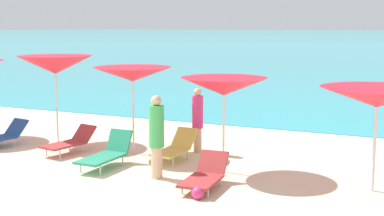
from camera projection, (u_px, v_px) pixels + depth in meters
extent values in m
cube|color=beige|center=(222.00, 122.00, 18.83)|extent=(50.00, 100.00, 0.30)
cylinder|color=silver|center=(57.00, 102.00, 14.67)|extent=(0.05, 0.05, 2.29)
cone|color=red|center=(55.00, 65.00, 14.51)|extent=(2.24, 2.24, 0.50)
sphere|color=silver|center=(55.00, 59.00, 14.49)|extent=(0.07, 0.07, 0.07)
cylinder|color=silver|center=(133.00, 112.00, 13.37)|extent=(0.05, 0.05, 2.11)
cone|color=red|center=(132.00, 74.00, 13.22)|extent=(2.09, 2.09, 0.36)
sphere|color=silver|center=(132.00, 69.00, 13.20)|extent=(0.07, 0.07, 0.07)
cylinder|color=silver|center=(224.00, 127.00, 11.63)|extent=(0.05, 0.05, 2.01)
cone|color=red|center=(224.00, 86.00, 11.49)|extent=(2.07, 2.07, 0.39)
sphere|color=silver|center=(224.00, 81.00, 11.47)|extent=(0.07, 0.07, 0.07)
cylinder|color=silver|center=(375.00, 142.00, 10.27)|extent=(0.06, 0.06, 1.96)
cone|color=red|center=(377.00, 97.00, 10.14)|extent=(2.42, 2.42, 0.39)
sphere|color=silver|center=(377.00, 91.00, 10.12)|extent=(0.07, 0.07, 0.07)
cube|color=#D8BF4C|center=(170.00, 152.00, 12.56)|extent=(0.58, 1.09, 0.05)
cube|color=#D8BF4C|center=(184.00, 138.00, 13.20)|extent=(0.54, 0.46, 0.45)
cylinder|color=silver|center=(155.00, 160.00, 12.39)|extent=(0.04, 0.04, 0.23)
cylinder|color=silver|center=(173.00, 162.00, 12.18)|extent=(0.04, 0.04, 0.23)
cylinder|color=silver|center=(170.00, 153.00, 13.06)|extent=(0.04, 0.04, 0.23)
cylinder|color=silver|center=(187.00, 155.00, 12.86)|extent=(0.04, 0.04, 0.23)
cube|color=#1E478C|center=(17.00, 127.00, 14.59)|extent=(0.65, 0.51, 0.44)
cylinder|color=silver|center=(2.00, 140.00, 14.53)|extent=(0.04, 0.04, 0.22)
cylinder|color=silver|center=(14.00, 143.00, 14.24)|extent=(0.04, 0.04, 0.22)
cube|color=#268C66|center=(101.00, 158.00, 11.95)|extent=(0.65, 1.27, 0.05)
cube|color=#268C66|center=(119.00, 141.00, 12.58)|extent=(0.60, 0.30, 0.53)
cylinder|color=silver|center=(80.00, 167.00, 11.73)|extent=(0.04, 0.04, 0.23)
cylinder|color=silver|center=(100.00, 170.00, 11.50)|extent=(0.04, 0.04, 0.23)
cylinder|color=silver|center=(104.00, 158.00, 12.51)|extent=(0.04, 0.04, 0.23)
cylinder|color=silver|center=(123.00, 161.00, 12.28)|extent=(0.04, 0.04, 0.23)
cube|color=#A53333|center=(63.00, 145.00, 13.30)|extent=(0.80, 1.17, 0.05)
cube|color=#A53333|center=(84.00, 133.00, 13.84)|extent=(0.64, 0.49, 0.40)
cylinder|color=silver|center=(46.00, 151.00, 13.20)|extent=(0.04, 0.04, 0.23)
cylinder|color=silver|center=(60.00, 154.00, 12.91)|extent=(0.04, 0.04, 0.23)
cylinder|color=silver|center=(70.00, 146.00, 13.80)|extent=(0.04, 0.04, 0.23)
cylinder|color=silver|center=(83.00, 149.00, 13.51)|extent=(0.04, 0.04, 0.23)
cube|color=#A53333|center=(201.00, 181.00, 10.40)|extent=(0.69, 1.11, 0.05)
cube|color=#A53333|center=(213.00, 162.00, 11.02)|extent=(0.62, 0.40, 0.44)
cylinder|color=silver|center=(182.00, 190.00, 10.22)|extent=(0.04, 0.04, 0.17)
cylinder|color=silver|center=(208.00, 193.00, 10.02)|extent=(0.04, 0.04, 0.17)
cylinder|color=silver|center=(196.00, 179.00, 10.91)|extent=(0.04, 0.04, 0.17)
cylinder|color=silver|center=(221.00, 182.00, 10.71)|extent=(0.04, 0.04, 0.17)
cylinder|color=#DBAA84|center=(198.00, 140.00, 13.59)|extent=(0.21, 0.21, 0.64)
cylinder|color=#D83372|center=(198.00, 112.00, 13.48)|extent=(0.28, 0.28, 0.83)
sphere|color=#DBAA84|center=(198.00, 92.00, 13.40)|extent=(0.21, 0.21, 0.21)
cylinder|color=#DBAA84|center=(157.00, 162.00, 11.26)|extent=(0.24, 0.24, 0.68)
cylinder|color=#3FB259|center=(156.00, 126.00, 11.14)|extent=(0.33, 0.33, 0.89)
sphere|color=#DBAA84|center=(156.00, 101.00, 11.06)|extent=(0.22, 0.22, 0.22)
sphere|color=#D83372|center=(198.00, 193.00, 9.90)|extent=(0.25, 0.25, 0.25)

